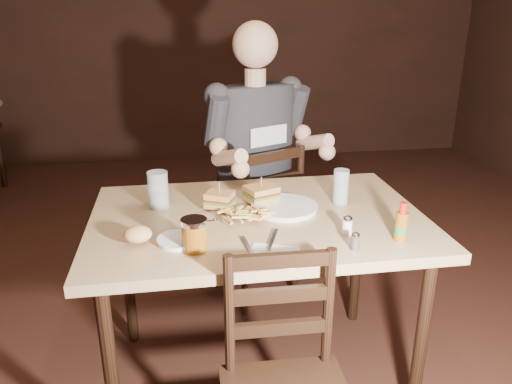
{
  "coord_description": "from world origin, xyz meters",
  "views": [
    {
      "loc": [
        -0.04,
        -1.68,
        1.54
      ],
      "look_at": [
        0.23,
        0.14,
        0.85
      ],
      "focal_mm": 35.0,
      "sensor_mm": 36.0,
      "label": 1
    }
  ],
  "objects": [
    {
      "name": "fries_pile",
      "position": [
        0.18,
        0.05,
        0.8
      ],
      "size": [
        0.24,
        0.17,
        0.04
      ],
      "primitive_type": null,
      "rotation": [
        0.0,
        0.0,
        0.01
      ],
      "color": "#ECBD5D",
      "rests_on": "dinner_plate"
    },
    {
      "name": "sandwich_left",
      "position": [
        0.08,
        0.17,
        0.83
      ],
      "size": [
        0.13,
        0.12,
        0.09
      ],
      "primitive_type": null,
      "rotation": [
        0.0,
        0.0,
        -0.44
      ],
      "color": "tan",
      "rests_on": "dinner_plate"
    },
    {
      "name": "main_table",
      "position": [
        0.23,
        0.09,
        0.7
      ],
      "size": [
        1.31,
        0.88,
        0.77
      ],
      "rotation": [
        0.0,
        0.0,
        0.01
      ],
      "color": "tan",
      "rests_on": "ground"
    },
    {
      "name": "fork",
      "position": [
        0.24,
        -0.14,
        0.78
      ],
      "size": [
        0.07,
        0.17,
        0.01
      ],
      "primitive_type": "cube",
      "rotation": [
        0.0,
        0.0,
        -0.34
      ],
      "color": "silver",
      "rests_on": "napkin"
    },
    {
      "name": "glass_left",
      "position": [
        -0.16,
        0.24,
        0.85
      ],
      "size": [
        0.08,
        0.08,
        0.15
      ],
      "primitive_type": "cylinder",
      "rotation": [
        0.0,
        0.0,
        0.01
      ],
      "color": "silver",
      "rests_on": "main_table"
    },
    {
      "name": "knife",
      "position": [
        0.16,
        -0.2,
        0.78
      ],
      "size": [
        0.04,
        0.2,
        0.0
      ],
      "primitive_type": "cube",
      "rotation": [
        0.0,
        0.0,
        0.12
      ],
      "color": "silver",
      "rests_on": "napkin"
    },
    {
      "name": "side_plate",
      "position": [
        -0.08,
        -0.1,
        0.78
      ],
      "size": [
        0.15,
        0.15,
        0.01
      ],
      "primitive_type": "cylinder",
      "rotation": [
        0.0,
        0.0,
        0.01
      ],
      "color": "white",
      "rests_on": "main_table"
    },
    {
      "name": "diner",
      "position": [
        0.33,
        0.73,
        0.97
      ],
      "size": [
        0.73,
        0.67,
        1.02
      ],
      "primitive_type": null,
      "rotation": [
        0.0,
        0.0,
        0.43
      ],
      "color": "#2C2C31",
      "rests_on": "chair_far"
    },
    {
      "name": "room_shell",
      "position": [
        0.0,
        0.0,
        1.4
      ],
      "size": [
        7.0,
        7.0,
        7.0
      ],
      "color": "black",
      "rests_on": "ground"
    },
    {
      "name": "hot_sauce",
      "position": [
        0.69,
        -0.2,
        0.84
      ],
      "size": [
        0.04,
        0.04,
        0.14
      ],
      "primitive_type": null,
      "rotation": [
        0.0,
        0.0,
        0.01
      ],
      "color": "brown",
      "rests_on": "main_table"
    },
    {
      "name": "dinner_plate",
      "position": [
        0.34,
        0.14,
        0.78
      ],
      "size": [
        0.26,
        0.26,
        0.01
      ],
      "primitive_type": "cylinder",
      "rotation": [
        0.0,
        0.0,
        0.01
      ],
      "color": "white",
      "rests_on": "main_table"
    },
    {
      "name": "napkin",
      "position": [
        0.23,
        -0.24,
        0.77
      ],
      "size": [
        0.2,
        0.2,
        0.0
      ],
      "primitive_type": "cube",
      "rotation": [
        0.0,
        0.0,
        -0.36
      ],
      "color": "white",
      "rests_on": "main_table"
    },
    {
      "name": "glass_right",
      "position": [
        0.58,
        0.17,
        0.84
      ],
      "size": [
        0.06,
        0.06,
        0.14
      ],
      "primitive_type": "cylinder",
      "rotation": [
        0.0,
        0.0,
        0.01
      ],
      "color": "silver",
      "rests_on": "main_table"
    },
    {
      "name": "chair_far",
      "position": [
        0.31,
        0.78,
        0.44
      ],
      "size": [
        0.56,
        0.57,
        0.88
      ],
      "primitive_type": null,
      "rotation": [
        0.0,
        0.0,
        3.57
      ],
      "color": "black",
      "rests_on": "ground"
    },
    {
      "name": "sandwich_right",
      "position": [
        0.26,
        0.22,
        0.84
      ],
      "size": [
        0.15,
        0.14,
        0.1
      ],
      "primitive_type": null,
      "rotation": [
        0.0,
        0.0,
        0.38
      ],
      "color": "tan",
      "rests_on": "dinner_plate"
    },
    {
      "name": "bread_roll",
      "position": [
        -0.22,
        -0.1,
        0.81
      ],
      "size": [
        0.1,
        0.08,
        0.06
      ],
      "primitive_type": "ellipsoid",
      "rotation": [
        0.0,
        0.0,
        0.01
      ],
      "color": "tan",
      "rests_on": "side_plate"
    },
    {
      "name": "salt_shaker",
      "position": [
        0.52,
        -0.12,
        0.8
      ],
      "size": [
        0.04,
        0.04,
        0.07
      ],
      "primitive_type": null,
      "rotation": [
        0.0,
        0.0,
        0.01
      ],
      "color": "white",
      "rests_on": "main_table"
    },
    {
      "name": "ketchup_dollop",
      "position": [
        0.21,
        0.05,
        0.79
      ],
      "size": [
        0.05,
        0.05,
        0.01
      ],
      "primitive_type": "ellipsoid",
      "rotation": [
        0.0,
        0.0,
        0.01
      ],
      "color": "maroon",
      "rests_on": "dinner_plate"
    },
    {
      "name": "syrup_dispenser",
      "position": [
        -0.03,
        -0.17,
        0.83
      ],
      "size": [
        0.09,
        0.09,
        0.11
      ],
      "primitive_type": null,
      "rotation": [
        0.0,
        0.0,
        0.01
      ],
      "color": "brown",
      "rests_on": "main_table"
    },
    {
      "name": "pepper_shaker",
      "position": [
        0.51,
        -0.24,
        0.8
      ],
      "size": [
        0.03,
        0.03,
        0.06
      ],
      "primitive_type": null,
      "rotation": [
        0.0,
        0.0,
        0.01
      ],
      "color": "#38332D",
      "rests_on": "main_table"
    }
  ]
}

